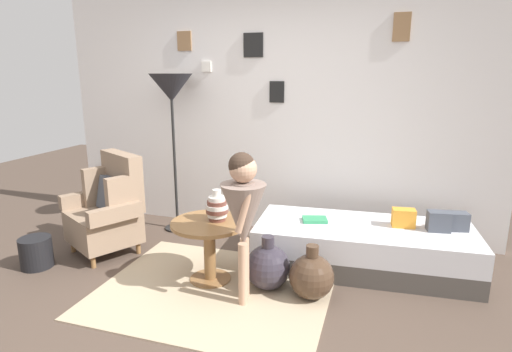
% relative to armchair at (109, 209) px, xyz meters
% --- Properties ---
extents(ground_plane, '(12.00, 12.00, 0.00)m').
position_rel_armchair_xyz_m(ground_plane, '(1.32, -0.84, -0.44)').
color(ground_plane, '#4C3D33').
extents(gallery_wall, '(4.80, 0.12, 2.60)m').
position_rel_armchair_xyz_m(gallery_wall, '(1.32, 1.11, 0.86)').
color(gallery_wall, silver).
rests_on(gallery_wall, ground).
extents(rug, '(1.84, 1.49, 0.01)m').
position_rel_armchair_xyz_m(rug, '(1.28, -0.42, -0.43)').
color(rug, tan).
rests_on(rug, ground).
extents(armchair, '(0.90, 0.83, 0.97)m').
position_rel_armchair_xyz_m(armchair, '(0.00, 0.00, 0.00)').
color(armchair, olive).
rests_on(armchair, ground).
extents(daybed, '(1.94, 0.91, 0.40)m').
position_rel_armchair_xyz_m(daybed, '(2.40, 0.37, -0.24)').
color(daybed, '#4C4742').
rests_on(daybed, ground).
extents(pillow_head, '(0.20, 0.15, 0.16)m').
position_rel_armchair_xyz_m(pillow_head, '(3.16, 0.51, 0.04)').
color(pillow_head, '#474C56').
rests_on(pillow_head, daybed).
extents(pillow_mid, '(0.20, 0.15, 0.17)m').
position_rel_armchair_xyz_m(pillow_mid, '(3.01, 0.44, 0.05)').
color(pillow_mid, '#474C56').
rests_on(pillow_mid, daybed).
extents(pillow_back, '(0.21, 0.14, 0.16)m').
position_rel_armchair_xyz_m(pillow_back, '(2.72, 0.46, 0.04)').
color(pillow_back, orange).
rests_on(pillow_back, daybed).
extents(side_table, '(0.63, 0.63, 0.53)m').
position_rel_armchair_xyz_m(side_table, '(1.18, -0.27, -0.05)').
color(side_table, olive).
rests_on(side_table, ground).
extents(vase_striped, '(0.19, 0.19, 0.26)m').
position_rel_armchair_xyz_m(vase_striped, '(1.23, -0.21, 0.20)').
color(vase_striped, brown).
rests_on(vase_striped, side_table).
extents(floor_lamp, '(0.45, 0.45, 1.72)m').
position_rel_armchair_xyz_m(floor_lamp, '(0.33, 0.74, 1.08)').
color(floor_lamp, black).
rests_on(floor_lamp, ground).
extents(person_child, '(0.34, 0.34, 1.18)m').
position_rel_armchair_xyz_m(person_child, '(1.56, -0.50, 0.32)').
color(person_child, tan).
rests_on(person_child, ground).
extents(book_on_daybed, '(0.26, 0.21, 0.03)m').
position_rel_armchair_xyz_m(book_on_daybed, '(1.96, 0.36, -0.02)').
color(book_on_daybed, '#33915D').
rests_on(book_on_daybed, daybed).
extents(demijohn_near, '(0.37, 0.37, 0.45)m').
position_rel_armchair_xyz_m(demijohn_near, '(1.68, -0.25, -0.25)').
color(demijohn_near, '#332D38').
rests_on(demijohn_near, ground).
extents(demijohn_far, '(0.35, 0.35, 0.44)m').
position_rel_armchair_xyz_m(demijohn_far, '(2.05, -0.29, -0.26)').
color(demijohn_far, '#473323').
rests_on(demijohn_far, ground).
extents(magazine_basket, '(0.28, 0.28, 0.28)m').
position_rel_armchair_xyz_m(magazine_basket, '(-0.43, -0.51, -0.30)').
color(magazine_basket, black).
rests_on(magazine_basket, ground).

